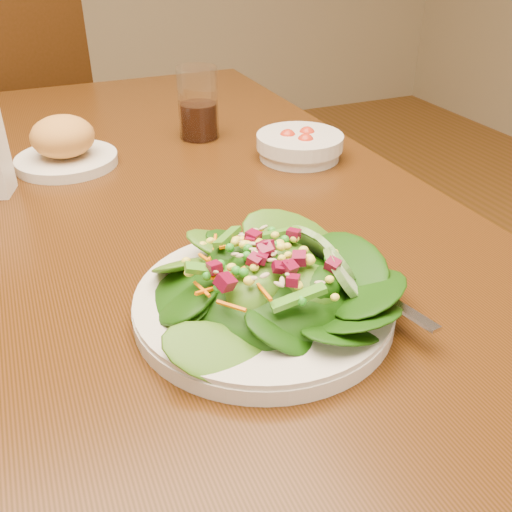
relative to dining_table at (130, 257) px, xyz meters
name	(u,v)px	position (x,y,z in m)	size (l,w,h in m)	color
dining_table	(130,257)	(0.00, 0.00, 0.00)	(0.90, 1.40, 0.75)	#44220F
chair_far	(13,162)	(-0.15, 0.91, -0.15)	(0.58, 0.58, 0.94)	black
salad_plate	(272,287)	(0.09, -0.34, 0.13)	(0.28, 0.27, 0.08)	silver
bread_plate	(64,146)	(-0.06, 0.17, 0.14)	(0.17, 0.17, 0.08)	silver
tomato_bowl	(300,145)	(0.32, 0.04, 0.12)	(0.15, 0.15, 0.05)	silver
drinking_glass	(198,108)	(0.19, 0.21, 0.16)	(0.07, 0.07, 0.13)	silver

